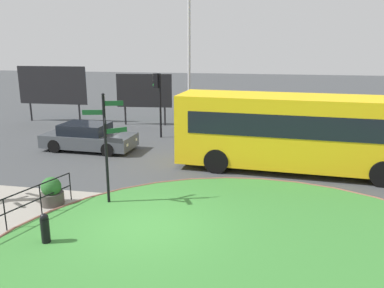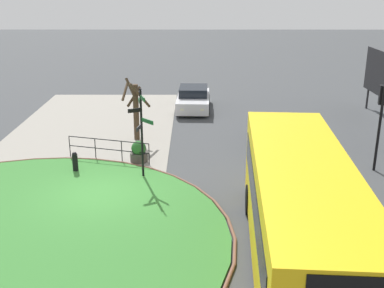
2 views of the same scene
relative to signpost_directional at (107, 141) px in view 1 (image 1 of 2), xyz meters
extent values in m
plane|color=#3D3F42|center=(1.61, -1.40, -2.15)|extent=(120.00, 120.00, 0.00)
cube|color=gray|center=(1.61, -3.26, -2.14)|extent=(32.00, 8.28, 0.02)
cylinder|color=#387A33|center=(4.79, -3.62, -2.10)|extent=(13.54, 13.54, 0.10)
torus|color=brown|center=(4.79, -3.62, -2.09)|extent=(13.85, 13.85, 0.11)
cylinder|color=black|center=(-0.05, 0.00, -0.38)|extent=(0.09, 0.09, 3.54)
sphere|color=black|center=(-0.05, 0.00, 1.44)|extent=(0.10, 0.10, 0.10)
cube|color=#195128|center=(0.25, 0.11, 1.17)|extent=(0.53, 0.23, 0.15)
cube|color=#195128|center=(-0.39, -0.08, 0.90)|extent=(0.61, 0.17, 0.15)
cube|color=black|center=(0.09, -0.26, 0.67)|extent=(0.25, 0.44, 0.15)
cube|color=#195128|center=(0.23, 0.26, 0.29)|extent=(0.52, 0.49, 0.15)
cube|color=black|center=(0.28, -0.07, 0.04)|extent=(0.57, 0.15, 0.15)
cylinder|color=black|center=(-0.60, -2.82, -1.77)|extent=(0.23, 0.23, 0.75)
sphere|color=black|center=(-0.60, -2.82, -1.36)|extent=(0.21, 0.21, 0.21)
cube|color=black|center=(-1.96, -1.69, -1.19)|extent=(1.06, 3.62, 0.03)
cube|color=black|center=(-1.96, -1.69, -1.62)|extent=(1.06, 3.62, 0.03)
cylinder|color=black|center=(-1.44, 0.12, -1.67)|extent=(0.04, 0.04, 0.96)
cylinder|color=black|center=(-1.79, -1.09, -1.67)|extent=(0.04, 0.04, 0.96)
cylinder|color=black|center=(-2.13, -2.29, -1.67)|extent=(0.04, 0.04, 0.96)
cube|color=yellow|center=(6.13, 4.83, -0.47)|extent=(9.83, 3.13, 2.80)
cube|color=black|center=(6.21, 6.08, -0.08)|extent=(8.51, 0.60, 0.88)
cube|color=black|center=(6.04, 3.58, -0.08)|extent=(8.51, 0.60, 0.88)
cylinder|color=black|center=(9.30, 5.76, -1.65)|extent=(1.02, 0.37, 1.00)
cylinder|color=black|center=(9.14, 3.48, -1.65)|extent=(1.02, 0.37, 1.00)
cylinder|color=black|center=(3.11, 6.18, -1.65)|extent=(1.02, 0.37, 1.00)
cylinder|color=black|center=(2.96, 3.90, -1.65)|extent=(1.02, 0.37, 1.00)
cube|color=#474C51|center=(-3.66, 6.22, -1.66)|extent=(4.56, 2.06, 0.63)
cube|color=black|center=(-3.83, 6.23, -1.09)|extent=(2.29, 1.74, 0.52)
cube|color=#EAEACC|center=(-1.38, 6.67, -1.63)|extent=(0.03, 0.20, 0.12)
cube|color=#EAEACC|center=(-1.43, 5.56, -1.63)|extent=(0.03, 0.20, 0.12)
cylinder|color=black|center=(-2.23, 7.01, -1.83)|extent=(0.65, 0.25, 0.64)
cylinder|color=black|center=(-2.31, 5.31, -1.83)|extent=(0.65, 0.25, 0.64)
cylinder|color=black|center=(-5.00, 7.14, -1.83)|extent=(0.65, 0.25, 0.64)
cylinder|color=black|center=(-5.08, 5.44, -1.83)|extent=(0.65, 0.25, 0.64)
cylinder|color=black|center=(-0.90, 9.48, -0.38)|extent=(0.11, 0.11, 3.54)
cube|color=black|center=(-1.11, 9.52, 1.00)|extent=(0.31, 0.31, 0.78)
sphere|color=black|center=(-1.25, 9.55, 1.24)|extent=(0.16, 0.16, 0.16)
sphere|color=black|center=(-1.25, 9.55, 1.00)|extent=(0.16, 0.16, 0.16)
sphere|color=green|center=(-1.25, 9.55, 0.75)|extent=(0.16, 0.16, 0.16)
cylinder|color=#B7B7BC|center=(0.55, 10.28, 2.39)|extent=(0.16, 0.16, 9.09)
cylinder|color=black|center=(-10.90, 12.57, -0.93)|extent=(0.12, 0.12, 2.43)
cylinder|color=black|center=(-7.38, 12.65, -0.93)|extent=(0.12, 0.12, 2.43)
cube|color=#1E66B2|center=(-9.14, 12.61, 0.28)|extent=(4.69, 0.22, 2.38)
cube|color=black|center=(-9.14, 12.54, 0.28)|extent=(4.79, 0.14, 2.48)
cylinder|color=black|center=(-4.12, 12.54, -1.04)|extent=(0.12, 0.12, 2.21)
cylinder|color=black|center=(-1.55, 12.78, -1.04)|extent=(0.12, 0.12, 2.21)
cube|color=green|center=(-2.84, 12.66, 0.06)|extent=(3.45, 0.45, 2.00)
cube|color=black|center=(-2.83, 12.59, 0.06)|extent=(3.54, 0.37, 2.10)
cylinder|color=#47423D|center=(-1.85, -0.36, -1.94)|extent=(0.75, 0.75, 0.41)
sphere|color=#286028|center=(-1.85, -0.36, -1.53)|extent=(0.64, 0.64, 0.64)
camera|label=1|loc=(4.86, -11.10, 2.93)|focal=36.51mm
camera|label=2|loc=(17.58, 1.97, 5.39)|focal=44.96mm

